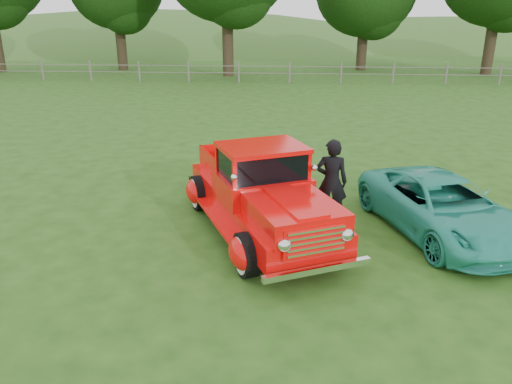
{
  "coord_description": "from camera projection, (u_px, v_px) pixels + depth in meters",
  "views": [
    {
      "loc": [
        0.26,
        -7.93,
        4.15
      ],
      "look_at": [
        -0.42,
        1.2,
        0.77
      ],
      "focal_mm": 35.0,
      "sensor_mm": 36.0,
      "label": 1
    }
  ],
  "objects": [
    {
      "name": "ground",
      "position": [
        275.0,
        256.0,
        8.87
      ],
      "size": [
        140.0,
        140.0,
        0.0
      ],
      "primitive_type": "plane",
      "color": "#224713",
      "rests_on": "ground"
    },
    {
      "name": "teal_sedan",
      "position": [
        442.0,
        206.0,
        9.61
      ],
      "size": [
        3.04,
        4.4,
        1.12
      ],
      "primitive_type": "imported",
      "rotation": [
        0.0,
        0.0,
        0.33
      ],
      "color": "teal",
      "rests_on": "ground"
    },
    {
      "name": "fence_line",
      "position": [
        289.0,
        72.0,
        29.24
      ],
      "size": [
        48.0,
        0.12,
        1.2
      ],
      "color": "#656155",
      "rests_on": "ground"
    },
    {
      "name": "red_pickup",
      "position": [
        261.0,
        194.0,
        9.57
      ],
      "size": [
        3.68,
        5.26,
        1.78
      ],
      "rotation": [
        0.0,
        0.0,
        0.43
      ],
      "color": "black",
      "rests_on": "ground"
    },
    {
      "name": "distant_hills",
      "position": [
        261.0,
        78.0,
        66.36
      ],
      "size": [
        116.0,
        60.0,
        18.0
      ],
      "color": "#366224",
      "rests_on": "ground"
    },
    {
      "name": "man",
      "position": [
        331.0,
        182.0,
        9.99
      ],
      "size": [
        0.67,
        0.47,
        1.76
      ],
      "primitive_type": "imported",
      "rotation": [
        0.0,
        0.0,
        3.06
      ],
      "color": "black",
      "rests_on": "ground"
    }
  ]
}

